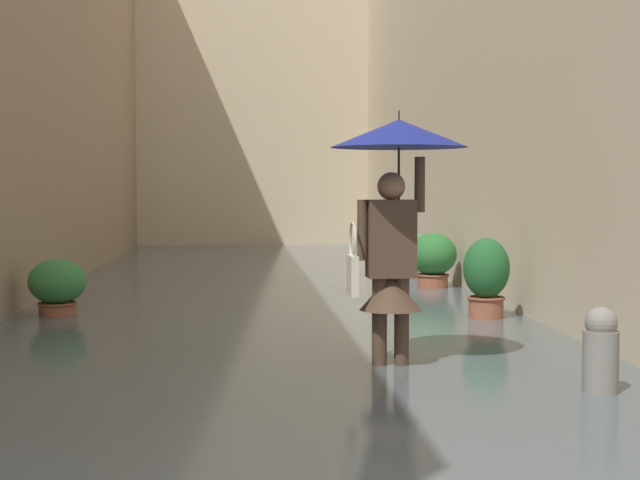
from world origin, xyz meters
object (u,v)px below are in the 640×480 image
object	(u,v)px
potted_plant_near_left	(486,279)
potted_plant_mid_right	(57,288)
mooring_bollard	(601,359)
person_wading	(395,189)
potted_plant_far_left	(419,259)
potted_plant_mid_left	(433,260)

from	to	relation	value
potted_plant_near_left	potted_plant_mid_right	world-z (taller)	potted_plant_near_left
potted_plant_near_left	potted_plant_mid_right	distance (m)	4.74
potted_plant_mid_right	mooring_bollard	xyz separation A→B (m)	(-4.52, 4.29, -0.07)
person_wading	potted_plant_mid_right	world-z (taller)	person_wading
potted_plant_near_left	mooring_bollard	bearing A→B (deg)	87.25
mooring_bollard	potted_plant_far_left	bearing A→B (deg)	-92.05
person_wading	potted_plant_near_left	distance (m)	3.08
potted_plant_far_left	potted_plant_near_left	xyz separation A→B (m)	(0.11, 4.38, 0.12)
mooring_bollard	potted_plant_mid_left	bearing A→B (deg)	-92.04
potted_plant_far_left	potted_plant_near_left	bearing A→B (deg)	88.54
person_wading	potted_plant_near_left	xyz separation A→B (m)	(-1.43, -2.54, -0.99)
potted_plant_near_left	potted_plant_mid_left	bearing A→B (deg)	-91.20
person_wading	potted_plant_far_left	bearing A→B (deg)	-102.58
person_wading	potted_plant_mid_right	bearing A→B (deg)	-44.33
mooring_bollard	person_wading	bearing A→B (deg)	-41.36
person_wading	potted_plant_near_left	size ratio (longest dim) A/B	2.17
potted_plant_mid_left	mooring_bollard	world-z (taller)	potted_plant_mid_left
potted_plant_mid_left	potted_plant_near_left	bearing A→B (deg)	88.80
potted_plant_near_left	potted_plant_mid_right	size ratio (longest dim) A/B	1.33
person_wading	potted_plant_mid_right	distance (m)	4.69
potted_plant_near_left	person_wading	bearing A→B (deg)	60.58
potted_plant_mid_right	person_wading	bearing A→B (deg)	135.67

